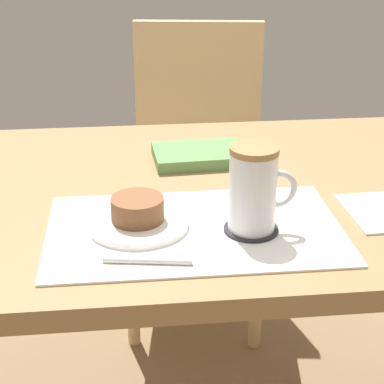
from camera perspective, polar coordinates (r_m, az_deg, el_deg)
dining_table at (r=1.22m, az=1.82°, el=-2.66°), size 1.36×0.74×0.71m
wooden_chair at (r=1.93m, az=0.44°, el=2.82°), size 0.48×0.48×0.88m
placemat at (r=1.03m, az=0.24°, el=-3.35°), size 0.47×0.29×0.00m
pastry_plate at (r=1.04m, az=-4.82°, el=-2.75°), size 0.16×0.16×0.01m
pastry at (r=1.03m, az=-4.87°, el=-1.50°), size 0.08×0.08×0.04m
coffee_coaster at (r=1.03m, az=5.27°, el=-3.30°), size 0.09×0.09×0.00m
coffee_mug at (r=0.99m, az=5.54°, el=0.32°), size 0.11×0.08×0.14m
teaspoon at (r=0.93m, az=-3.99°, el=-6.13°), size 0.13×0.03×0.01m
small_book at (r=1.30m, az=0.58°, el=3.29°), size 0.19×0.13×0.02m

